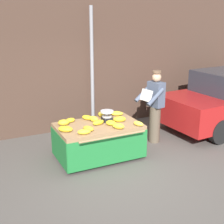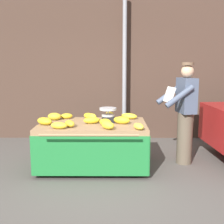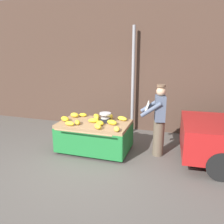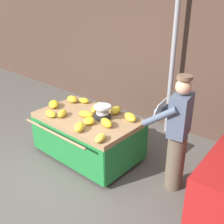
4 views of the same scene
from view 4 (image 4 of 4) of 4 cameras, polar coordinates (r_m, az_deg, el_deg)
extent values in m
plane|color=#514C47|center=(4.41, -12.01, -14.33)|extent=(60.00, 60.00, 0.00)
cube|color=#473328|center=(5.72, 11.09, 17.06)|extent=(16.00, 0.24, 4.06)
cylinder|color=gray|center=(5.31, 12.47, 11.31)|extent=(0.09, 0.09, 3.14)
cube|color=#93704C|center=(4.65, -5.07, -1.40)|extent=(1.72, 1.05, 0.08)
cylinder|color=black|center=(5.35, -10.76, -2.68)|extent=(0.05, 0.65, 0.65)
cylinder|color=#B7B7BC|center=(5.37, -10.96, -2.58)|extent=(0.01, 0.12, 0.12)
cylinder|color=black|center=(4.38, 2.33, -8.86)|extent=(0.05, 0.65, 0.65)
cylinder|color=#B7B7BC|center=(4.36, 2.64, -9.00)|extent=(0.01, 0.12, 0.12)
cylinder|color=#4C4742|center=(5.10, -1.32, -3.53)|extent=(0.05, 0.05, 0.67)
cube|color=#1E7233|center=(4.51, -9.74, -7.48)|extent=(1.72, 0.02, 0.60)
cube|color=#1E7233|center=(5.14, -0.73, -2.89)|extent=(1.72, 0.02, 0.60)
cube|color=#1E7233|center=(5.39, -11.33, -2.01)|extent=(0.02, 1.05, 0.60)
cube|color=#1E7233|center=(4.31, 3.18, -8.76)|extent=(0.02, 1.05, 0.60)
cylinder|color=#93704C|center=(4.24, -11.95, -4.27)|extent=(1.37, 0.04, 0.04)
cube|color=black|center=(4.52, -1.96, -0.90)|extent=(0.20, 0.20, 0.09)
cylinder|color=#B7B7BC|center=(4.48, -1.98, 0.25)|extent=(0.02, 0.02, 0.11)
cylinder|color=#B7B7BC|center=(4.45, -1.99, 1.11)|extent=(0.28, 0.28, 0.03)
cylinder|color=#B7B7BC|center=(4.49, -1.97, -0.15)|extent=(0.21, 0.21, 0.03)
ellipsoid|color=yellow|center=(4.50, 3.79, -1.03)|extent=(0.34, 0.29, 0.10)
ellipsoid|color=yellow|center=(4.74, -3.50, 0.55)|extent=(0.21, 0.26, 0.12)
ellipsoid|color=gold|center=(4.60, -5.40, -0.43)|extent=(0.29, 0.18, 0.10)
ellipsoid|color=gold|center=(5.17, -5.79, 2.37)|extent=(0.22, 0.17, 0.09)
ellipsoid|color=gold|center=(4.37, -4.68, -1.80)|extent=(0.26, 0.27, 0.10)
ellipsoid|color=gold|center=(4.68, -10.23, -0.31)|extent=(0.23, 0.28, 0.10)
ellipsoid|color=gold|center=(4.70, 0.77, 0.38)|extent=(0.19, 0.27, 0.12)
ellipsoid|color=gold|center=(5.06, -11.92, 1.60)|extent=(0.34, 0.32, 0.11)
ellipsoid|color=yellow|center=(4.71, -12.53, -0.36)|extent=(0.28, 0.19, 0.10)
ellipsoid|color=gold|center=(4.28, -1.15, -2.21)|extent=(0.30, 0.22, 0.12)
ellipsoid|color=gold|center=(5.22, -8.17, 2.64)|extent=(0.26, 0.21, 0.12)
ellipsoid|color=yellow|center=(3.89, -2.41, -5.34)|extent=(0.20, 0.27, 0.09)
ellipsoid|color=gold|center=(4.91, -2.67, 1.30)|extent=(0.26, 0.30, 0.10)
ellipsoid|color=yellow|center=(4.19, -6.72, -3.03)|extent=(0.27, 0.29, 0.12)
cylinder|color=brown|center=(4.13, 12.89, -9.85)|extent=(0.26, 0.26, 0.88)
cube|color=#475166|center=(3.77, 13.91, -0.63)|extent=(0.30, 0.42, 0.58)
sphere|color=tan|center=(3.63, 14.53, 5.03)|extent=(0.21, 0.21, 0.21)
cylinder|color=brown|center=(3.59, 14.74, 6.91)|extent=(0.20, 0.20, 0.05)
cylinder|color=#475166|center=(3.64, 9.75, -0.98)|extent=(0.49, 0.18, 0.37)
cylinder|color=#475166|center=(4.01, 11.94, 1.25)|extent=(0.49, 0.18, 0.37)
cube|color=silver|center=(3.85, 9.70, 0.59)|extent=(0.15, 0.35, 0.25)
camera|label=1|loc=(6.13, -77.76, 7.46)|focal=50.33mm
camera|label=2|loc=(3.36, -74.99, -12.35)|focal=46.82mm
camera|label=3|loc=(2.45, -111.62, -15.12)|focal=37.64mm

